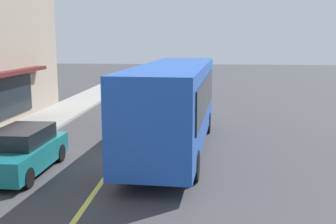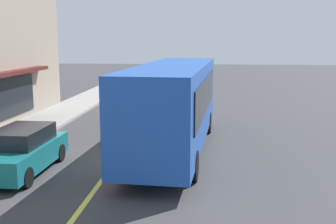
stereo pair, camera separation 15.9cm
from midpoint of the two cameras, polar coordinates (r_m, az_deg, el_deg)
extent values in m
plane|color=#38383A|center=(15.86, -6.72, -6.56)|extent=(120.00, 120.00, 0.00)
cube|color=#D8D14C|center=(15.86, -6.72, -6.55)|extent=(36.00, 0.16, 0.01)
cube|color=#1E4CAD|center=(16.64, 1.12, 1.34)|extent=(11.15, 3.26, 3.00)
cube|color=black|center=(21.96, 3.14, 4.38)|extent=(0.27, 2.10, 1.80)
cube|color=black|center=(16.52, -3.40, 2.53)|extent=(8.78, 0.67, 1.32)
cube|color=black|center=(16.16, 5.44, 2.33)|extent=(8.78, 0.67, 1.32)
cube|color=#0CF259|center=(21.96, 3.18, 6.71)|extent=(0.21, 1.90, 0.36)
cube|color=#2D2D33|center=(22.27, 3.12, 0.28)|extent=(0.33, 2.41, 0.40)
cylinder|color=black|center=(20.49, -0.64, -1.27)|extent=(1.02, 0.37, 1.00)
cylinder|color=black|center=(20.24, 5.68, -1.46)|extent=(1.02, 0.37, 1.00)
cylinder|color=black|center=(13.81, -5.67, -6.90)|extent=(1.02, 0.37, 1.00)
cylinder|color=black|center=(13.43, 3.77, -7.36)|extent=(1.02, 0.37, 1.00)
cube|color=#14666B|center=(15.06, -19.15, -5.61)|extent=(4.32, 1.86, 0.75)
cube|color=black|center=(15.03, -19.05, -3.07)|extent=(2.43, 1.54, 0.55)
cylinder|color=black|center=(13.57, -18.46, -8.49)|extent=(0.64, 0.23, 0.64)
cylinder|color=black|center=(16.07, -14.29, -5.40)|extent=(0.64, 0.23, 0.64)
cylinder|color=black|center=(16.71, -19.59, -5.09)|extent=(0.64, 0.23, 0.64)
camera|label=1|loc=(0.08, -89.73, 0.05)|focal=44.64mm
camera|label=2|loc=(0.08, 90.27, -0.05)|focal=44.64mm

